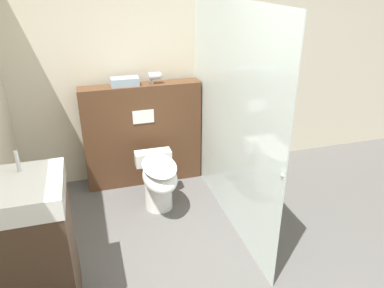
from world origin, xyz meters
name	(u,v)px	position (x,y,z in m)	size (l,w,h in m)	color
wall_back	(147,66)	(0.00, 2.32, 1.25)	(8.00, 0.06, 2.50)	beige
partition_panel	(143,135)	(-0.11, 2.10, 0.56)	(1.25, 0.22, 1.12)	#51331E
shower_glass	(228,118)	(0.53, 1.27, 0.99)	(0.04, 2.05, 1.99)	silver
toilet	(159,179)	(-0.08, 1.49, 0.34)	(0.36, 0.66, 0.53)	white
sink_vanity	(32,249)	(-1.11, 0.54, 0.51)	(0.53, 0.54, 1.16)	#473323
hair_drier	(155,76)	(0.04, 2.08, 1.20)	(0.15, 0.07, 0.12)	#B7B7BC
folded_towel	(125,82)	(-0.26, 2.10, 1.16)	(0.28, 0.15, 0.08)	#8C9EAD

